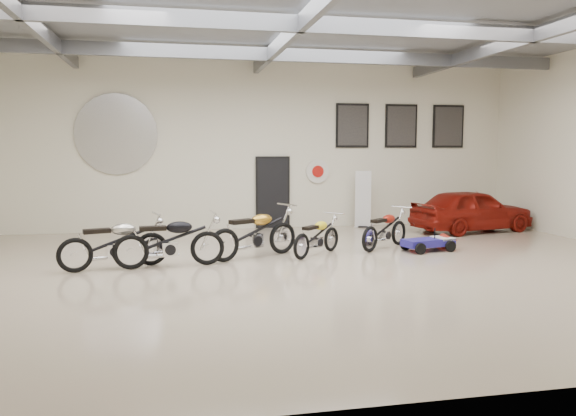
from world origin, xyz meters
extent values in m
cube|color=tan|center=(0.00, 0.00, 0.00)|extent=(16.00, 12.00, 0.01)
cube|color=gray|center=(0.00, 0.00, 5.00)|extent=(16.00, 12.00, 0.01)
cube|color=#ECE6CB|center=(0.00, 6.00, 2.50)|extent=(16.00, 0.02, 5.00)
cube|color=black|center=(0.50, 5.95, 1.05)|extent=(0.92, 0.08, 2.10)
imported|color=maroon|center=(6.00, 4.00, 0.62)|extent=(2.16, 3.87, 1.24)
camera|label=1|loc=(-2.44, -10.72, 2.38)|focal=35.00mm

